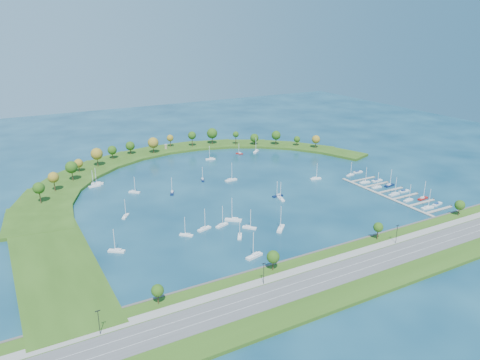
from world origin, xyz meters
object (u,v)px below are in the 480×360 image
docked_boat_2 (408,200)px  docked_boat_7 (389,185)px  moored_boat_6 (222,225)px  docked_boat_8 (365,182)px  docked_boat_6 (377,187)px  moored_boat_5 (117,250)px  moored_boat_21 (95,186)px  moored_boat_11 (316,178)px  dock_system (393,194)px  moored_boat_19 (186,234)px  moored_boat_8 (254,255)px  docked_boat_1 (437,204)px  moored_boat_10 (203,179)px  moored_boat_12 (281,228)px  docked_boat_4 (394,194)px  docked_boat_9 (377,180)px  moored_boat_16 (231,180)px  docked_boat_3 (423,198)px  moored_boat_9 (240,236)px  docked_boat_5 (404,191)px  docked_boat_10 (350,175)px  moored_boat_13 (239,153)px  moored_boat_3 (125,216)px  moored_boat_4 (281,198)px  moored_boat_1 (256,151)px  moored_boat_17 (172,192)px  moored_boat_15 (204,228)px  harbor_tower (166,147)px  moored_boat_7 (97,183)px  docked_boat_0 (427,207)px  moored_boat_0 (233,219)px  moored_boat_2 (249,227)px  docked_boat_11 (358,172)px  moored_boat_18 (210,159)px  moored_boat_20 (134,192)px

docked_boat_2 → docked_boat_7: docked_boat_7 is taller
moored_boat_6 → docked_boat_8: size_ratio=1.03×
docked_boat_6 → docked_boat_7: bearing=-6.3°
moored_boat_5 → moored_boat_21: 104.26m
moored_boat_6 → moored_boat_11: size_ratio=1.00×
dock_system → moored_boat_19: size_ratio=7.49×
moored_boat_8 → docked_boat_1: 135.69m
moored_boat_10 → moored_boat_21: moored_boat_21 is taller
moored_boat_12 → docked_boat_4: size_ratio=1.14×
moored_boat_5 → docked_boat_9: moored_boat_5 is taller
moored_boat_16 → docked_boat_6: (81.64, -62.42, -0.06)m
moored_boat_5 → docked_boat_3: size_ratio=1.02×
moored_boat_9 → docked_boat_8: size_ratio=0.91×
docked_boat_5 → docked_boat_10: size_ratio=0.79×
moored_boat_9 → moored_boat_13: (79.19, 143.22, -0.03)m
moored_boat_8 → moored_boat_11: moored_boat_8 is taller
moored_boat_19 → moored_boat_3: bearing=-19.0°
dock_system → moored_boat_4: moored_boat_4 is taller
moored_boat_4 → moored_boat_8: size_ratio=0.86×
moored_boat_21 → docked_boat_10: size_ratio=1.16×
moored_boat_1 → docked_boat_8: size_ratio=1.14×
moored_boat_4 → docked_boat_4: (70.70, -29.84, 0.02)m
moored_boat_17 → moored_boat_19: bearing=10.0°
moored_boat_15 → moored_boat_13: bearing=36.7°
harbor_tower → docked_boat_5: size_ratio=0.52×
moored_boat_7 → docked_boat_0: bearing=161.7°
moored_boat_11 → docked_boat_4: docked_boat_4 is taller
moored_boat_1 → docked_boat_5: (35.91, -135.38, -0.33)m
moored_boat_5 → docked_boat_8: bearing=-137.5°
moored_boat_0 → moored_boat_5: (-69.28, -4.94, -0.06)m
moored_boat_11 → moored_boat_15: bearing=-149.5°
moored_boat_7 → docked_boat_4: docked_boat_4 is taller
moored_boat_10 → moored_boat_15: 84.38m
moored_boat_3 → docked_boat_5: (177.31, -49.98, -0.26)m
docked_boat_2 → moored_boat_2: bearing=168.5°
moored_boat_5 → moored_boat_10: 115.28m
moored_boat_11 → docked_boat_1: bearing=-54.4°
moored_boat_2 → docked_boat_3: 122.35m
dock_system → moored_boat_21: bearing=146.6°
moored_boat_3 → moored_boat_4: moored_boat_4 is taller
moored_boat_4 → docked_boat_1: 98.36m
moored_boat_19 → docked_boat_11: bearing=-123.2°
moored_boat_8 → moored_boat_13: moored_boat_8 is taller
docked_boat_6 → docked_boat_7: size_ratio=0.93×
moored_boat_13 → moored_boat_16: (-40.16, -59.59, 0.11)m
moored_boat_7 → moored_boat_18: moored_boat_7 is taller
moored_boat_15 → docked_boat_3: 146.64m
docked_boat_1 → docked_boat_5: (-0.00, 26.88, -0.01)m
moored_boat_3 → docked_boat_2: bearing=-75.5°
moored_boat_20 → docked_boat_8: size_ratio=0.97×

